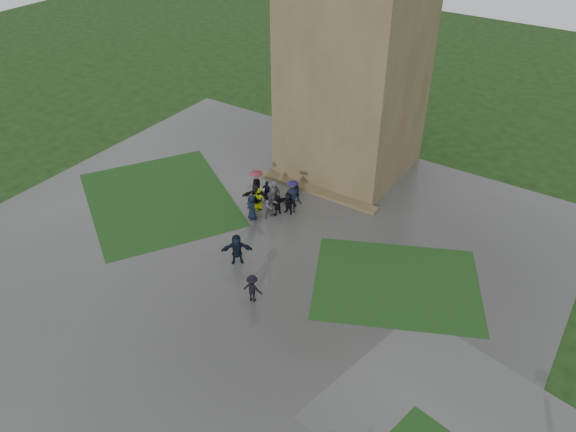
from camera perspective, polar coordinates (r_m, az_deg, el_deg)
The scene contains 10 objects.
ground at distance 31.84m, azimuth -6.98°, elevation -6.20°, with size 120.00×120.00×0.00m, color black.
plaza at distance 32.99m, azimuth -4.78°, elevation -4.31°, with size 34.00×34.00×0.02m, color #3B3B38.
lawn_inset_left at distance 39.01m, azimuth -12.93°, elevation 1.71°, with size 11.00×9.00×0.01m, color #153713.
lawn_inset_right at distance 31.77m, azimuth 10.97°, elevation -6.72°, with size 9.00×7.00×0.01m, color #153713.
tower at distance 38.46m, azimuth 6.92°, elevation 16.76°, with size 8.00×8.00×18.00m, color brown.
tower_plinth at distance 38.69m, azimuth 2.98°, elevation 2.53°, with size 9.00×0.80×0.22m, color brown.
bench at distance 37.99m, azimuth -1.88°, elevation 2.49°, with size 1.55×0.82×0.86m.
visitor_cluster at distance 36.44m, azimuth -2.06°, elevation 2.06°, with size 4.01×3.99×2.50m.
pedestrian_mid at distance 32.14m, azimuth -5.22°, elevation -3.36°, with size 1.77×0.64×1.91m, color black.
pedestrian_near at distance 29.73m, azimuth -3.63°, elevation -7.34°, with size 1.07×0.55×1.65m, color black.
Camera 1 is at (16.37, -17.75, 20.76)m, focal length 35.00 mm.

